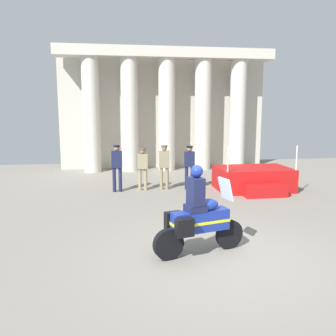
{
  "coord_description": "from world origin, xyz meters",
  "views": [
    {
      "loc": [
        -2.07,
        -6.74,
        2.97
      ],
      "look_at": [
        -0.56,
        3.3,
        1.34
      ],
      "focal_mm": 38.06,
      "sensor_mm": 36.0,
      "label": 1
    }
  ],
  "objects_px": {
    "officer_in_row_3": "(189,164)",
    "motorcycle_with_rider": "(197,218)",
    "officer_in_row_1": "(143,166)",
    "officer_in_row_0": "(117,164)",
    "reviewing_stand": "(254,179)",
    "officer_in_row_2": "(164,164)"
  },
  "relations": [
    {
      "from": "officer_in_row_3",
      "to": "motorcycle_with_rider",
      "type": "relative_size",
      "value": 0.81
    },
    {
      "from": "officer_in_row_1",
      "to": "officer_in_row_0",
      "type": "bearing_deg",
      "value": 9.9
    },
    {
      "from": "reviewing_stand",
      "to": "motorcycle_with_rider",
      "type": "distance_m",
      "value": 6.69
    },
    {
      "from": "officer_in_row_0",
      "to": "officer_in_row_3",
      "type": "bearing_deg",
      "value": -175.39
    },
    {
      "from": "reviewing_stand",
      "to": "officer_in_row_3",
      "type": "height_order",
      "value": "reviewing_stand"
    },
    {
      "from": "officer_in_row_2",
      "to": "officer_in_row_3",
      "type": "distance_m",
      "value": 0.96
    },
    {
      "from": "motorcycle_with_rider",
      "to": "officer_in_row_0",
      "type": "bearing_deg",
      "value": 89.08
    },
    {
      "from": "reviewing_stand",
      "to": "officer_in_row_1",
      "type": "distance_m",
      "value": 4.24
    },
    {
      "from": "officer_in_row_0",
      "to": "officer_in_row_2",
      "type": "bearing_deg",
      "value": -171.45
    },
    {
      "from": "officer_in_row_2",
      "to": "motorcycle_with_rider",
      "type": "relative_size",
      "value": 0.83
    },
    {
      "from": "officer_in_row_1",
      "to": "officer_in_row_2",
      "type": "relative_size",
      "value": 0.94
    },
    {
      "from": "reviewing_stand",
      "to": "officer_in_row_2",
      "type": "bearing_deg",
      "value": 169.26
    },
    {
      "from": "reviewing_stand",
      "to": "officer_in_row_1",
      "type": "xyz_separation_m",
      "value": [
        -4.16,
        0.59,
        0.53
      ]
    },
    {
      "from": "officer_in_row_2",
      "to": "officer_in_row_3",
      "type": "height_order",
      "value": "officer_in_row_2"
    },
    {
      "from": "officer_in_row_1",
      "to": "motorcycle_with_rider",
      "type": "height_order",
      "value": "motorcycle_with_rider"
    },
    {
      "from": "officer_in_row_0",
      "to": "officer_in_row_1",
      "type": "bearing_deg",
      "value": -170.1
    },
    {
      "from": "officer_in_row_0",
      "to": "officer_in_row_2",
      "type": "relative_size",
      "value": 1.02
    },
    {
      "from": "officer_in_row_3",
      "to": "officer_in_row_2",
      "type": "bearing_deg",
      "value": -2.72
    },
    {
      "from": "officer_in_row_1",
      "to": "officer_in_row_2",
      "type": "distance_m",
      "value": 0.83
    },
    {
      "from": "reviewing_stand",
      "to": "officer_in_row_2",
      "type": "xyz_separation_m",
      "value": [
        -3.33,
        0.63,
        0.59
      ]
    },
    {
      "from": "officer_in_row_2",
      "to": "motorcycle_with_rider",
      "type": "distance_m",
      "value": 6.32
    },
    {
      "from": "officer_in_row_1",
      "to": "officer_in_row_3",
      "type": "distance_m",
      "value": 1.78
    }
  ]
}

